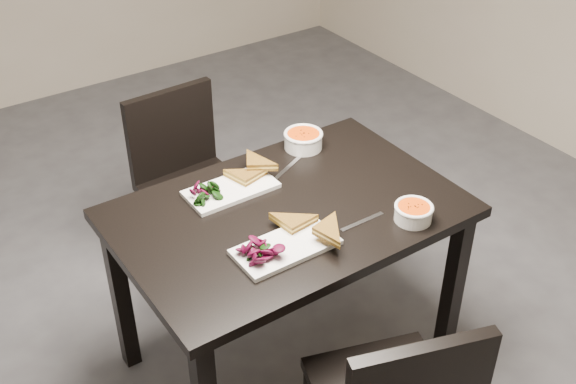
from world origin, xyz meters
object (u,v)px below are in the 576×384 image
at_px(table, 288,231).
at_px(soup_bowl_near, 414,212).
at_px(chair_far, 187,174).
at_px(soup_bowl_far, 303,139).
at_px(plate_far, 231,189).
at_px(plate_near, 286,247).

distance_m(table, soup_bowl_near, 0.45).
xyz_separation_m(table, chair_far, (-0.02, 0.78, -0.17)).
relative_size(soup_bowl_near, soup_bowl_far, 0.86).
xyz_separation_m(chair_far, plate_far, (-0.09, -0.58, 0.27)).
distance_m(chair_far, soup_bowl_far, 0.64).
distance_m(table, soup_bowl_far, 0.44).
xyz_separation_m(table, plate_far, (-0.11, 0.20, 0.11)).
bearing_deg(table, soup_bowl_near, -43.11).
bearing_deg(chair_far, soup_bowl_near, -75.00).
bearing_deg(table, chair_far, 91.37).
xyz_separation_m(table, plate_near, (-0.13, -0.18, 0.11)).
height_order(plate_near, soup_bowl_near, soup_bowl_near).
bearing_deg(chair_far, table, -90.94).
relative_size(chair_far, plate_far, 2.57).
bearing_deg(plate_near, plate_far, 86.81).
distance_m(soup_bowl_near, plate_far, 0.66).
height_order(chair_far, soup_bowl_near, chair_far).
xyz_separation_m(plate_far, soup_bowl_far, (0.40, 0.11, 0.03)).
relative_size(plate_far, soup_bowl_far, 2.11).
bearing_deg(soup_bowl_near, soup_bowl_far, 93.05).
relative_size(plate_near, plate_far, 1.03).
distance_m(table, plate_near, 0.25).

